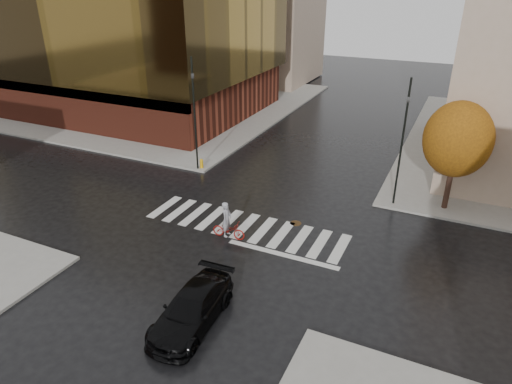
{
  "coord_description": "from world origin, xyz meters",
  "views": [
    {
      "loc": [
        10.08,
        -19.53,
        12.91
      ],
      "look_at": [
        0.44,
        1.01,
        2.0
      ],
      "focal_mm": 32.0,
      "sensor_mm": 36.0,
      "label": 1
    }
  ],
  "objects_px": {
    "sedan": "(192,309)",
    "fire_hydrant": "(201,163)",
    "traffic_light_nw": "(194,107)",
    "traffic_light_ne": "(403,135)",
    "cyclist": "(228,226)"
  },
  "relations": [
    {
      "from": "sedan",
      "to": "traffic_light_nw",
      "type": "bearing_deg",
      "value": 117.87
    },
    {
      "from": "sedan",
      "to": "traffic_light_ne",
      "type": "relative_size",
      "value": 0.64
    },
    {
      "from": "traffic_light_nw",
      "to": "fire_hydrant",
      "type": "height_order",
      "value": "traffic_light_nw"
    },
    {
      "from": "sedan",
      "to": "fire_hydrant",
      "type": "bearing_deg",
      "value": 116.87
    },
    {
      "from": "cyclist",
      "to": "traffic_light_nw",
      "type": "bearing_deg",
      "value": 37.8
    },
    {
      "from": "sedan",
      "to": "traffic_light_nw",
      "type": "distance_m",
      "value": 16.58
    },
    {
      "from": "cyclist",
      "to": "traffic_light_ne",
      "type": "distance_m",
      "value": 11.34
    },
    {
      "from": "traffic_light_nw",
      "to": "fire_hydrant",
      "type": "xyz_separation_m",
      "value": [
        0.21,
        0.2,
        -4.18
      ]
    },
    {
      "from": "traffic_light_ne",
      "to": "cyclist",
      "type": "bearing_deg",
      "value": 28.93
    },
    {
      "from": "sedan",
      "to": "fire_hydrant",
      "type": "height_order",
      "value": "sedan"
    },
    {
      "from": "cyclist",
      "to": "traffic_light_nw",
      "type": "xyz_separation_m",
      "value": [
        -6.43,
        7.3,
        3.99
      ]
    },
    {
      "from": "traffic_light_nw",
      "to": "sedan",
      "type": "bearing_deg",
      "value": 23.85
    },
    {
      "from": "sedan",
      "to": "traffic_light_ne",
      "type": "height_order",
      "value": "traffic_light_ne"
    },
    {
      "from": "traffic_light_ne",
      "to": "fire_hydrant",
      "type": "distance_m",
      "value": 14.19
    },
    {
      "from": "fire_hydrant",
      "to": "traffic_light_nw",
      "type": "bearing_deg",
      "value": -136.36
    }
  ]
}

